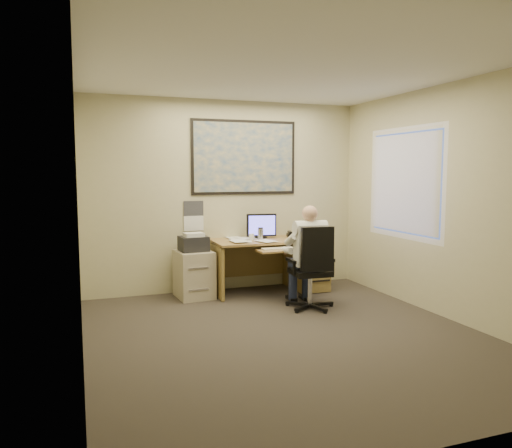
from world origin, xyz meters
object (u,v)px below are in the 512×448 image
object	(u,v)px
office_chair	(312,285)
person	(309,257)
desk	(290,259)
filing_cabinet	(194,270)

from	to	relation	value
office_chair	person	xyz separation A→B (m)	(-0.00, 0.08, 0.34)
desk	filing_cabinet	distance (m)	1.41
desk	office_chair	world-z (taller)	desk
desk	office_chair	xyz separation A→B (m)	(-0.17, -1.05, -0.13)
filing_cabinet	person	bearing A→B (deg)	-43.11
desk	filing_cabinet	xyz separation A→B (m)	(-1.41, 0.02, -0.06)
person	desk	bearing A→B (deg)	84.20
desk	filing_cabinet	world-z (taller)	desk
desk	office_chair	size ratio (longest dim) A/B	1.53
filing_cabinet	person	size ratio (longest dim) A/B	0.69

